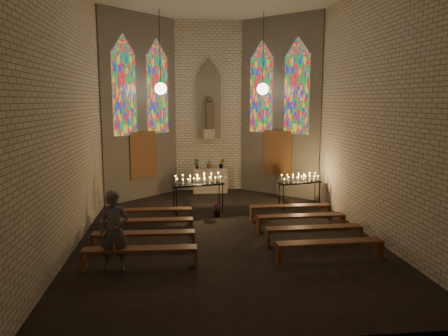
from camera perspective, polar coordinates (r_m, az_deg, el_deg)
The scene contains 18 objects.
floor at distance 12.92m, azimuth 0.03°, elevation -8.15°, with size 12.00×12.00×0.00m, color black.
room at distance 15.72m, azimuth -1.31°, elevation 8.61°, with size 8.22×12.43×7.00m.
altar at distance 18.09m, azimuth -1.84°, elevation -1.61°, with size 1.40×0.60×1.00m, color beige.
flower_vase_left at distance 17.91m, azimuth -3.59°, elevation 0.59°, with size 0.22×0.15×0.43m, color #4C723F.
flower_vase_center at distance 18.00m, azimuth -1.94°, elevation 0.50°, with size 0.31×0.27×0.34m, color #4C723F.
flower_vase_right at distance 17.95m, azimuth -0.32°, elevation 0.58°, with size 0.22×0.18×0.40m, color #4C723F.
aisle_flower_pot at distance 14.34m, azimuth -0.93°, elevation -5.54°, with size 0.24×0.24×0.43m, color #4C723F.
votive_stand_left at distance 14.57m, azimuth -3.38°, elevation -1.82°, with size 1.77×0.84×1.26m.
votive_stand_right at distance 15.62m, azimuth 9.89°, elevation -1.58°, with size 1.61×0.78×1.15m.
pew_left_0 at distance 13.62m, azimuth -9.69°, elevation -5.65°, with size 2.57×0.43×0.49m.
pew_right_0 at distance 14.04m, azimuth 8.66°, elevation -5.18°, with size 2.57×0.43×0.49m.
pew_left_1 at distance 12.46m, azimuth -10.02°, elevation -7.02°, with size 2.57×0.43×0.49m.
pew_right_1 at distance 12.92m, azimuth 10.02°, elevation -6.44°, with size 2.57×0.43×0.49m.
pew_left_2 at distance 11.31m, azimuth -10.42°, elevation -8.67°, with size 2.57×0.43×0.49m.
pew_right_2 at distance 11.82m, azimuth 11.65°, elevation -7.94°, with size 2.57×0.43×0.49m.
pew_left_3 at distance 10.18m, azimuth -10.92°, elevation -10.69°, with size 2.57×0.43×0.49m.
pew_right_3 at distance 10.74m, azimuth 13.62°, elevation -9.73°, with size 2.57×0.43×0.49m.
visitor at distance 10.10m, azimuth -14.14°, elevation -7.97°, with size 0.66×0.43×1.80m, color #53535E.
Camera 1 is at (-1.33, -12.29, 3.77)m, focal length 35.00 mm.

